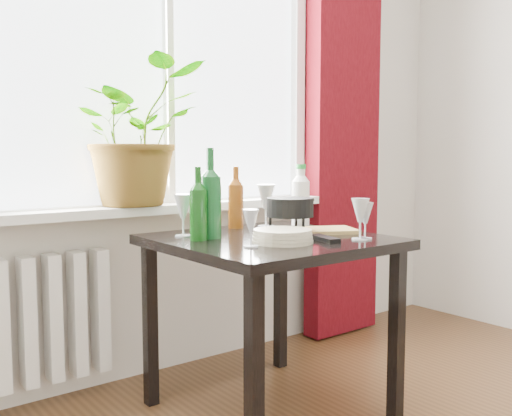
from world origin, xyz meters
TOP-DOWN VIEW (x-y plane):
  - window at (0.00, 2.22)m, footprint 1.72×0.08m
  - windowsill at (0.00, 2.15)m, footprint 1.72×0.20m
  - curtain at (1.12, 2.12)m, footprint 0.50×0.12m
  - radiator at (-0.75, 2.18)m, footprint 0.80×0.10m
  - table at (0.10, 1.55)m, footprint 0.85×0.85m
  - potted_plant at (-0.20, 2.16)m, footprint 0.65×0.58m
  - wine_bottle_left at (-0.18, 1.66)m, footprint 0.09×0.09m
  - wine_bottle_right at (-0.11, 1.68)m, footprint 0.10×0.10m
  - bottle_amber at (0.16, 1.87)m, footprint 0.09×0.09m
  - cleaning_bottle at (0.47, 1.77)m, footprint 0.09×0.09m
  - wineglass_front_right at (0.33, 1.27)m, footprint 0.08×0.08m
  - wineglass_far_right at (0.36, 1.27)m, footprint 0.07×0.07m
  - wineglass_back_center at (0.29, 1.82)m, footprint 0.12×0.12m
  - wineglass_back_left at (-0.18, 1.78)m, footprint 0.09×0.09m
  - wineglass_front_left at (-0.12, 1.39)m, footprint 0.08×0.08m
  - plate_stack at (0.04, 1.40)m, footprint 0.30×0.30m
  - fondue_pot at (0.22, 1.57)m, footprint 0.28×0.26m
  - tv_remote at (0.20, 1.34)m, footprint 0.09×0.18m
  - cutting_board at (0.36, 1.53)m, footprint 0.35×0.30m

SIDE VIEW (x-z plane):
  - radiator at x=-0.75m, z-range 0.10..0.66m
  - table at x=0.10m, z-range 0.28..1.02m
  - cutting_board at x=0.36m, z-range 0.74..0.76m
  - tv_remote at x=0.20m, z-range 0.74..0.76m
  - plate_stack at x=0.04m, z-range 0.74..0.79m
  - wineglass_front_left at x=-0.12m, z-range 0.74..0.88m
  - wineglass_far_right at x=0.36m, z-range 0.74..0.89m
  - fondue_pot at x=0.22m, z-range 0.74..0.90m
  - wineglass_front_right at x=0.33m, z-range 0.74..0.91m
  - windowsill at x=0.00m, z-range 0.80..0.84m
  - wineglass_back_left at x=-0.18m, z-range 0.74..0.92m
  - wineglass_back_center at x=0.29m, z-range 0.74..0.95m
  - bottle_amber at x=0.16m, z-range 0.74..1.03m
  - wine_bottle_left at x=-0.18m, z-range 0.74..1.03m
  - cleaning_bottle at x=0.47m, z-range 0.74..1.04m
  - wine_bottle_right at x=-0.11m, z-range 0.74..1.11m
  - potted_plant at x=-0.20m, z-range 0.85..1.51m
  - curtain at x=1.12m, z-range 0.01..2.58m
  - window at x=0.00m, z-range 0.79..2.41m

